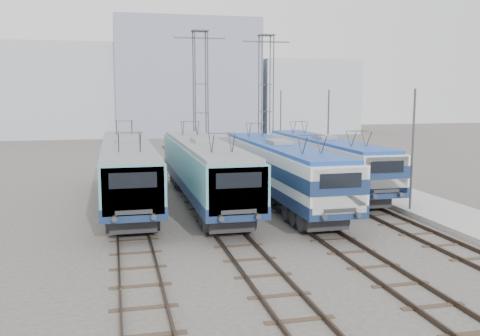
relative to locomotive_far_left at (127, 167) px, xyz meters
name	(u,v)px	position (x,y,z in m)	size (l,w,h in m)	color
ground	(274,232)	(6.75, -8.12, -2.35)	(160.00, 160.00, 0.00)	#514C47
platform	(383,191)	(16.95, -0.12, -2.20)	(4.00, 70.00, 0.30)	#9E9E99
locomotive_far_left	(127,167)	(0.00, 0.00, 0.00)	(2.99, 18.90, 3.56)	#16284D
locomotive_center_left	(204,167)	(4.50, -1.01, -0.02)	(2.97, 18.76, 3.53)	#16284D
locomotive_center_right	(280,167)	(9.00, -1.87, -0.02)	(2.89, 18.26, 3.43)	#16284D
locomotive_far_right	(325,158)	(13.50, 1.93, -0.08)	(2.80, 17.70, 3.33)	#16284D
catenary_tower_west	(201,94)	(6.75, 13.88, 4.30)	(4.50, 1.20, 12.00)	#3F4247
catenary_tower_east	(266,94)	(13.25, 15.88, 4.30)	(4.50, 1.20, 12.00)	#3F4247
mast_front	(412,152)	(15.35, -6.12, 1.15)	(0.12, 0.12, 7.00)	#3F4247
mast_mid	(328,135)	(15.35, 5.88, 1.15)	(0.12, 0.12, 7.00)	#3F4247
mast_rear	(281,126)	(15.35, 17.88, 1.15)	(0.12, 0.12, 7.00)	#3F4247
building_west	(68,91)	(-7.25, 53.88, 4.65)	(18.00, 12.00, 14.00)	#A5ADBA
building_center	(185,78)	(10.75, 53.88, 6.65)	(22.00, 14.00, 18.00)	gray
building_east	(303,97)	(30.75, 53.88, 3.65)	(16.00, 12.00, 12.00)	#A5ADBA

